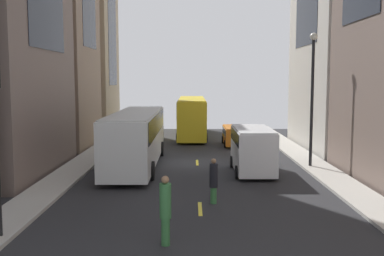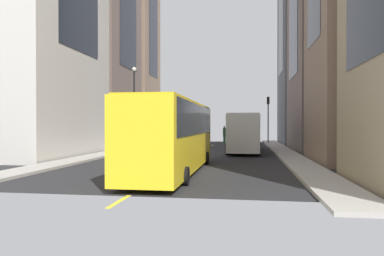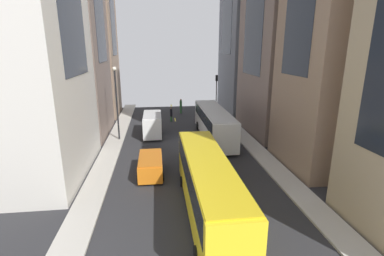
{
  "view_description": "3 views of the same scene",
  "coord_description": "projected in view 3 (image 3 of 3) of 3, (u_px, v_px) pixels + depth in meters",
  "views": [
    {
      "loc": [
        -0.33,
        -28.69,
        5.3
      ],
      "look_at": [
        -0.21,
        6.5,
        1.56
      ],
      "focal_mm": 42.27,
      "sensor_mm": 36.0,
      "label": 1
    },
    {
      "loc": [
        -4.01,
        31.96,
        2.45
      ],
      "look_at": [
        0.65,
        1.19,
        2.16
      ],
      "focal_mm": 33.67,
      "sensor_mm": 36.0,
      "label": 2
    },
    {
      "loc": [
        2.52,
        29.13,
        9.92
      ],
      "look_at": [
        -0.68,
        3.55,
        2.66
      ],
      "focal_mm": 26.64,
      "sensor_mm": 36.0,
      "label": 3
    }
  ],
  "objects": [
    {
      "name": "lane_stripe_2",
      "position": [
        182.0,
        143.0,
        30.81
      ],
      "size": [
        0.16,
        2.0,
        0.01
      ],
      "primitive_type": "cube",
      "color": "yellow",
      "rests_on": "ground"
    },
    {
      "name": "lane_stripe_1",
      "position": [
        175.0,
        120.0,
        40.84
      ],
      "size": [
        0.16,
        2.0,
        0.01
      ],
      "primitive_type": "cube",
      "color": "yellow",
      "rests_on": "ground"
    },
    {
      "name": "pedestrian_walking_far",
      "position": [
        181.0,
        106.0,
        44.59
      ],
      "size": [
        0.38,
        0.38,
        2.28
      ],
      "rotation": [
        0.0,
        0.0,
        2.79
      ],
      "color": "#336B38",
      "rests_on": "ground"
    },
    {
      "name": "lane_stripe_3",
      "position": [
        195.0,
        189.0,
        20.78
      ],
      "size": [
        0.16,
        2.0,
        0.01
      ],
      "primitive_type": "cube",
      "color": "yellow",
      "rests_on": "ground"
    },
    {
      "name": "lane_stripe_0",
      "position": [
        171.0,
        106.0,
        50.87
      ],
      "size": [
        0.16,
        2.0,
        0.01
      ],
      "primitive_type": "cube",
      "color": "yellow",
      "rests_on": "ground"
    },
    {
      "name": "sidewalk_east",
      "position": [
        113.0,
        145.0,
        29.93
      ],
      "size": [
        1.87,
        44.0,
        0.15
      ],
      "primitive_type": "cube",
      "color": "#B2ADA3",
      "rests_on": "ground"
    },
    {
      "name": "traffic_light_near_corner",
      "position": [
        216.0,
        87.0,
        44.01
      ],
      "size": [
        0.32,
        0.44,
        5.79
      ],
      "color": "black",
      "rests_on": "ground"
    },
    {
      "name": "sidewalk_west",
      "position": [
        246.0,
        140.0,
        31.66
      ],
      "size": [
        1.87,
        44.0,
        0.15
      ],
      "primitive_type": "cube",
      "color": "#B2ADA3",
      "rests_on": "ground"
    },
    {
      "name": "car_orange_0",
      "position": [
        150.0,
        164.0,
        22.85
      ],
      "size": [
        2.03,
        4.11,
        1.55
      ],
      "color": "orange",
      "rests_on": "ground"
    },
    {
      "name": "city_bus_white",
      "position": [
        214.0,
        121.0,
        31.88
      ],
      "size": [
        2.8,
        12.27,
        3.35
      ],
      "color": "silver",
      "rests_on": "ground"
    },
    {
      "name": "ground_plane",
      "position": [
        182.0,
        143.0,
        30.82
      ],
      "size": [
        40.36,
        40.36,
        0.0
      ],
      "primitive_type": "plane",
      "color": "#28282B"
    },
    {
      "name": "delivery_van_white",
      "position": [
        152.0,
        123.0,
        33.11
      ],
      "size": [
        2.25,
        5.06,
        2.58
      ],
      "color": "white",
      "rests_on": "ground"
    },
    {
      "name": "pedestrian_crossing_mid",
      "position": [
        171.0,
        114.0,
        39.7
      ],
      "size": [
        0.36,
        0.36,
        1.97
      ],
      "rotation": [
        0.0,
        0.0,
        1.77
      ],
      "color": "#336B38",
      "rests_on": "ground"
    },
    {
      "name": "streetlamp_near",
      "position": [
        116.0,
        97.0,
        30.41
      ],
      "size": [
        0.44,
        0.44,
        7.91
      ],
      "color": "black",
      "rests_on": "ground"
    },
    {
      "name": "streetcar_yellow",
      "position": [
        208.0,
        183.0,
        17.08
      ],
      "size": [
        2.7,
        12.49,
        3.59
      ],
      "color": "yellow",
      "rests_on": "ground"
    }
  ]
}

